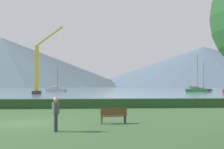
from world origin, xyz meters
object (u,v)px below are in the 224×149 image
person_standing_walker (56,111)px  dock_crane (38,72)px  sailboat_slip_6 (203,90)px  sailboat_slip_5 (56,90)px  park_bench_under_tree (114,115)px  sailboat_slip_1 (196,90)px

person_standing_walker → dock_crane: size_ratio=0.10×
sailboat_slip_6 → person_standing_walker: 94.97m
sailboat_slip_5 → sailboat_slip_6: bearing=8.8°
sailboat_slip_6 → park_bench_under_tree: (-38.47, -82.84, -0.03)m
sailboat_slip_5 → dock_crane: (-1.77, -25.42, 4.78)m
sailboat_slip_1 → sailboat_slip_6: (6.07, 10.10, -0.10)m
sailboat_slip_1 → sailboat_slip_5: 45.09m
sailboat_slip_1 → dock_crane: dock_crane is taller
sailboat_slip_5 → sailboat_slip_6: size_ratio=0.81×
sailboat_slip_6 → person_standing_walker: (-41.48, -85.43, 0.42)m
park_bench_under_tree → dock_crane: dock_crane is taller
sailboat_slip_5 → person_standing_walker: size_ratio=4.92×
sailboat_slip_5 → person_standing_walker: 84.48m
dock_crane → park_bench_under_tree: bearing=-76.3°
sailboat_slip_6 → dock_crane: size_ratio=0.59×
person_standing_walker → dock_crane: bearing=107.5°
dock_crane → sailboat_slip_1: bearing=20.0°
sailboat_slip_5 → park_bench_under_tree: (11.85, -81.42, -0.06)m
sailboat_slip_1 → person_standing_walker: sailboat_slip_1 is taller
sailboat_slip_6 → dock_crane: bearing=-133.6°
park_bench_under_tree → sailboat_slip_6: bearing=62.1°
sailboat_slip_5 → dock_crane: dock_crane is taller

